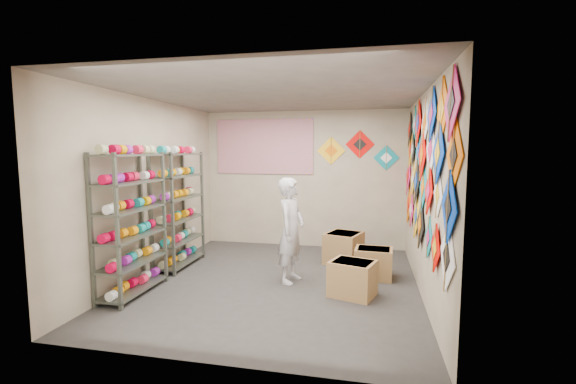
% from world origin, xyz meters
% --- Properties ---
extents(ground, '(4.50, 4.50, 0.00)m').
position_xyz_m(ground, '(0.00, 0.00, 0.00)').
color(ground, '#2E2B29').
extents(room_walls, '(4.50, 4.50, 4.50)m').
position_xyz_m(room_walls, '(0.00, 0.00, 1.64)').
color(room_walls, tan).
rests_on(room_walls, ground).
extents(shelf_rack_front, '(0.40, 1.10, 1.90)m').
position_xyz_m(shelf_rack_front, '(-1.78, -0.85, 0.95)').
color(shelf_rack_front, '#4C5147').
rests_on(shelf_rack_front, ground).
extents(shelf_rack_back, '(0.40, 1.10, 1.90)m').
position_xyz_m(shelf_rack_back, '(-1.78, 0.45, 0.95)').
color(shelf_rack_back, '#4C5147').
rests_on(shelf_rack_back, ground).
extents(string_spools, '(0.12, 2.36, 0.12)m').
position_xyz_m(string_spools, '(-1.78, -0.20, 1.05)').
color(string_spools, '#FF1E49').
rests_on(string_spools, ground).
extents(kite_wall_display, '(0.06, 4.36, 2.06)m').
position_xyz_m(kite_wall_display, '(1.98, 0.03, 1.68)').
color(kite_wall_display, white).
rests_on(kite_wall_display, room_walls).
extents(back_wall_kites, '(1.57, 0.02, 0.77)m').
position_xyz_m(back_wall_kites, '(1.04, 2.24, 1.92)').
color(back_wall_kites, yellow).
rests_on(back_wall_kites, room_walls).
extents(poster, '(2.00, 0.01, 1.10)m').
position_xyz_m(poster, '(-0.80, 2.23, 2.00)').
color(poster, '#9353B5').
rests_on(poster, room_walls).
extents(shopkeeper, '(0.70, 0.58, 1.53)m').
position_xyz_m(shopkeeper, '(0.19, 0.08, 0.77)').
color(shopkeeper, silver).
rests_on(shopkeeper, ground).
extents(carton_a, '(0.67, 0.61, 0.47)m').
position_xyz_m(carton_a, '(1.10, -0.31, 0.23)').
color(carton_a, olive).
rests_on(carton_a, ground).
extents(carton_b, '(0.58, 0.48, 0.45)m').
position_xyz_m(carton_b, '(1.38, 0.50, 0.22)').
color(carton_b, olive).
rests_on(carton_b, ground).
extents(carton_c, '(0.71, 0.74, 0.52)m').
position_xyz_m(carton_c, '(0.89, 1.19, 0.26)').
color(carton_c, olive).
rests_on(carton_c, ground).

